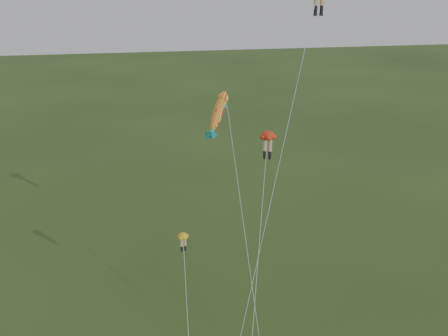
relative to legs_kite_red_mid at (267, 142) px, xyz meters
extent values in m
cylinder|color=black|center=(3.26, 0.46, 9.30)|extent=(0.24, 0.24, 0.53)
cube|color=black|center=(3.26, 0.46, 8.96)|extent=(0.18, 0.31, 0.16)
cylinder|color=black|center=(3.68, 0.45, 9.30)|extent=(0.24, 0.24, 0.53)
cube|color=black|center=(3.68, 0.45, 8.96)|extent=(0.18, 0.31, 0.16)
cylinder|color=silver|center=(-0.62, -4.57, -1.09)|extent=(8.22, 10.08, 24.74)
ellipsoid|color=red|center=(0.08, 0.23, 0.47)|extent=(1.68, 1.68, 0.64)
cylinder|color=tan|center=(-0.10, 0.31, -0.28)|extent=(0.29, 0.29, 0.98)
cylinder|color=black|center=(-0.10, 0.31, -1.02)|extent=(0.22, 0.22, 0.49)
cube|color=black|center=(-0.10, 0.31, -1.34)|extent=(0.26, 0.32, 0.14)
cylinder|color=tan|center=(0.26, 0.16, -0.28)|extent=(0.29, 0.29, 0.98)
cylinder|color=black|center=(0.26, 0.16, -1.02)|extent=(0.22, 0.22, 0.49)
cube|color=black|center=(0.26, 0.16, -1.34)|extent=(0.26, 0.32, 0.14)
cylinder|color=silver|center=(-1.75, -4.98, -6.33)|extent=(3.69, 10.46, 14.25)
ellipsoid|color=gold|center=(-6.65, -1.87, -6.18)|extent=(0.99, 0.99, 0.44)
cylinder|color=tan|center=(-6.78, -1.89, -6.69)|extent=(0.19, 0.19, 0.67)
cylinder|color=black|center=(-6.78, -1.89, -7.19)|extent=(0.15, 0.15, 0.33)
cube|color=black|center=(-6.78, -1.89, -7.41)|extent=(0.14, 0.21, 0.10)
cylinder|color=tan|center=(-6.51, -1.85, -6.69)|extent=(0.19, 0.19, 0.67)
cylinder|color=black|center=(-6.51, -1.85, -7.19)|extent=(0.15, 0.15, 0.33)
cube|color=black|center=(-6.51, -1.85, -7.41)|extent=(0.14, 0.21, 0.10)
cylinder|color=silver|center=(-6.94, -6.55, -9.71)|extent=(0.62, 9.39, 7.51)
ellipsoid|color=yellow|center=(-3.35, 1.78, 2.08)|extent=(2.45, 2.95, 3.14)
sphere|color=yellow|center=(-3.35, 1.78, 2.08)|extent=(1.47, 1.56, 1.27)
cone|color=teal|center=(-3.35, 1.78, 2.08)|extent=(1.27, 1.39, 1.19)
cone|color=teal|center=(-3.35, 1.78, 2.08)|extent=(1.27, 1.39, 1.19)
cone|color=teal|center=(-3.35, 1.78, 2.08)|extent=(0.72, 0.78, 0.67)
cone|color=teal|center=(-3.35, 1.78, 2.08)|extent=(0.72, 0.78, 0.67)
cone|color=#AF1225|center=(-3.35, 1.78, 2.08)|extent=(0.74, 0.80, 0.66)
cylinder|color=silver|center=(-2.80, -4.00, -5.69)|extent=(1.13, 11.59, 15.54)
camera|label=1|loc=(-9.41, -33.89, 11.66)|focal=40.00mm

